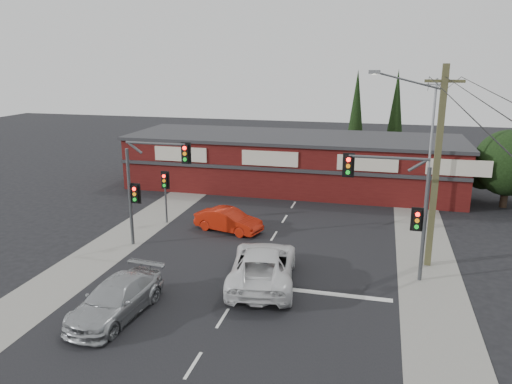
% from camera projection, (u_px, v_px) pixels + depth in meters
% --- Properties ---
extents(ground, '(120.00, 120.00, 0.00)m').
position_uv_depth(ground, '(252.00, 272.00, 24.71)').
color(ground, black).
rests_on(ground, ground).
extents(road_strip, '(14.00, 70.00, 0.01)m').
position_uv_depth(road_strip, '(273.00, 237.00, 29.39)').
color(road_strip, black).
rests_on(road_strip, ground).
extents(verge_left, '(3.00, 70.00, 0.02)m').
position_uv_depth(verge_left, '(141.00, 226.00, 31.39)').
color(verge_left, gray).
rests_on(verge_left, ground).
extents(verge_right, '(3.00, 70.00, 0.02)m').
position_uv_depth(verge_right, '(424.00, 250.00, 27.39)').
color(verge_right, gray).
rests_on(verge_right, ground).
extents(stop_line, '(6.50, 0.35, 0.01)m').
position_uv_depth(stop_line, '(318.00, 292.00, 22.48)').
color(stop_line, silver).
rests_on(stop_line, ground).
extents(white_suv, '(3.78, 6.63, 1.75)m').
position_uv_depth(white_suv, '(263.00, 265.00, 23.28)').
color(white_suv, silver).
rests_on(white_suv, ground).
extents(silver_suv, '(2.55, 5.29, 1.49)m').
position_uv_depth(silver_suv, '(116.00, 299.00, 20.32)').
color(silver_suv, '#A7AAAC').
rests_on(silver_suv, ground).
extents(red_sedan, '(4.44, 2.53, 1.38)m').
position_uv_depth(red_sedan, '(228.00, 220.00, 30.30)').
color(red_sedan, '#B81E0B').
rests_on(red_sedan, ground).
extents(lane_dashes, '(0.12, 38.09, 0.01)m').
position_uv_depth(lane_dashes, '(253.00, 269.00, 24.94)').
color(lane_dashes, silver).
rests_on(lane_dashes, ground).
extents(shop_building, '(27.30, 8.40, 4.22)m').
position_uv_depth(shop_building, '(293.00, 161.00, 40.29)').
color(shop_building, '#460E0E').
rests_on(shop_building, ground).
extents(tree_cluster, '(5.90, 5.10, 5.50)m').
position_uv_depth(tree_cluster, '(510.00, 166.00, 34.95)').
color(tree_cluster, '#2D2116').
rests_on(tree_cluster, ground).
extents(conifer_near, '(1.80, 1.80, 9.25)m').
position_uv_depth(conifer_near, '(356.00, 112.00, 44.92)').
color(conifer_near, '#2D2116').
rests_on(conifer_near, ground).
extents(conifer_far, '(1.80, 1.80, 9.25)m').
position_uv_depth(conifer_far, '(396.00, 111.00, 45.97)').
color(conifer_far, '#2D2116').
rests_on(conifer_far, ground).
extents(traffic_mast_left, '(3.77, 0.27, 5.97)m').
position_uv_depth(traffic_mast_left, '(147.00, 178.00, 27.07)').
color(traffic_mast_left, '#47494C').
rests_on(traffic_mast_left, ground).
extents(traffic_mast_right, '(3.96, 0.27, 5.97)m').
position_uv_depth(traffic_mast_right, '(401.00, 199.00, 23.00)').
color(traffic_mast_right, '#47494C').
rests_on(traffic_mast_right, ground).
extents(pedestal_signal, '(0.55, 0.27, 3.38)m').
position_uv_depth(pedestal_signal, '(165.00, 186.00, 31.40)').
color(pedestal_signal, '#47494C').
rests_on(pedestal_signal, ground).
extents(utility_pole, '(4.38, 0.59, 10.00)m').
position_uv_depth(utility_pole, '(434.00, 161.00, 24.13)').
color(utility_pole, brown).
rests_on(utility_pole, ground).
extents(steel_pole, '(1.20, 0.16, 9.00)m').
position_uv_depth(steel_pole, '(431.00, 145.00, 32.60)').
color(steel_pole, gray).
rests_on(steel_pole, ground).
extents(power_lines, '(2.01, 29.00, 1.22)m').
position_uv_depth(power_lines, '(460.00, 92.00, 18.04)').
color(power_lines, black).
rests_on(power_lines, ground).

